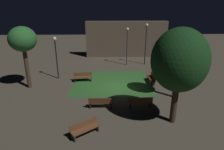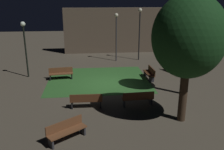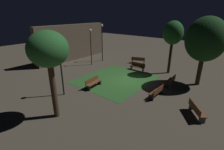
{
  "view_description": "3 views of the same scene",
  "coord_description": "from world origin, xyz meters",
  "px_view_note": "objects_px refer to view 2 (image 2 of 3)",
  "views": [
    {
      "loc": [
        -1.02,
        -17.04,
        7.63
      ],
      "look_at": [
        -0.52,
        0.47,
        1.01
      ],
      "focal_mm": 32.02,
      "sensor_mm": 36.0,
      "label": 1
    },
    {
      "loc": [
        -1.32,
        -16.49,
        5.97
      ],
      "look_at": [
        0.37,
        -0.09,
        0.71
      ],
      "focal_mm": 39.01,
      "sensor_mm": 36.0,
      "label": 2
    },
    {
      "loc": [
        -13.19,
        -8.68,
        6.46
      ],
      "look_at": [
        -1.13,
        1.13,
        0.62
      ],
      "focal_mm": 26.77,
      "sensor_mm": 36.0,
      "label": 3
    }
  ],
  "objects_px": {
    "bench_near_trees": "(86,100)",
    "bench_lawn_edge": "(138,98)",
    "bench_path_side": "(66,130)",
    "bench_front_left": "(175,67)",
    "bench_back_row": "(150,73)",
    "tree_left_canopy": "(189,37)",
    "lamp_post_plaza_east": "(140,26)",
    "tree_back_left": "(189,26)",
    "lamp_post_near_wall": "(25,40)",
    "lamp_post_plaza_west": "(116,29)",
    "bench_by_lamp": "(61,73)"
  },
  "relations": [
    {
      "from": "bench_front_left",
      "to": "tree_back_left",
      "type": "relative_size",
      "value": 0.33
    },
    {
      "from": "tree_back_left",
      "to": "lamp_post_near_wall",
      "type": "distance_m",
      "value": 11.85
    },
    {
      "from": "lamp_post_plaza_west",
      "to": "tree_back_left",
      "type": "bearing_deg",
      "value": -69.97
    },
    {
      "from": "bench_back_row",
      "to": "lamp_post_near_wall",
      "type": "bearing_deg",
      "value": 171.13
    },
    {
      "from": "bench_front_left",
      "to": "bench_back_row",
      "type": "height_order",
      "value": "same"
    },
    {
      "from": "bench_front_left",
      "to": "lamp_post_near_wall",
      "type": "relative_size",
      "value": 0.43
    },
    {
      "from": "bench_near_trees",
      "to": "bench_front_left",
      "type": "distance_m",
      "value": 9.55
    },
    {
      "from": "bench_front_left",
      "to": "tree_left_canopy",
      "type": "distance_m",
      "value": 9.21
    },
    {
      "from": "bench_back_row",
      "to": "lamp_post_plaza_east",
      "type": "xyz_separation_m",
      "value": [
        0.39,
        5.98,
        2.89
      ]
    },
    {
      "from": "bench_near_trees",
      "to": "bench_back_row",
      "type": "height_order",
      "value": "same"
    },
    {
      "from": "bench_front_left",
      "to": "lamp_post_plaza_east",
      "type": "relative_size",
      "value": 0.37
    },
    {
      "from": "lamp_post_plaza_east",
      "to": "lamp_post_near_wall",
      "type": "xyz_separation_m",
      "value": [
        -9.78,
        -4.52,
        -0.43
      ]
    },
    {
      "from": "bench_near_trees",
      "to": "bench_path_side",
      "type": "xyz_separation_m",
      "value": [
        -0.87,
        -3.16,
        0.0
      ]
    },
    {
      "from": "lamp_post_plaza_west",
      "to": "bench_lawn_edge",
      "type": "bearing_deg",
      "value": -89.99
    },
    {
      "from": "tree_left_canopy",
      "to": "tree_back_left",
      "type": "relative_size",
      "value": 1.09
    },
    {
      "from": "bench_lawn_edge",
      "to": "lamp_post_plaza_west",
      "type": "distance_m",
      "value": 10.88
    },
    {
      "from": "bench_back_row",
      "to": "tree_left_canopy",
      "type": "xyz_separation_m",
      "value": [
        -0.05,
        -6.63,
        3.75
      ]
    },
    {
      "from": "lamp_post_plaza_west",
      "to": "lamp_post_plaza_east",
      "type": "height_order",
      "value": "lamp_post_plaza_east"
    },
    {
      "from": "bench_front_left",
      "to": "tree_left_canopy",
      "type": "xyz_separation_m",
      "value": [
        -2.53,
        -8.03,
        3.75
      ]
    },
    {
      "from": "lamp_post_plaza_west",
      "to": "bench_by_lamp",
      "type": "bearing_deg",
      "value": -133.15
    },
    {
      "from": "bench_front_left",
      "to": "bench_back_row",
      "type": "bearing_deg",
      "value": -150.54
    },
    {
      "from": "tree_back_left",
      "to": "bench_front_left",
      "type": "bearing_deg",
      "value": 76.85
    },
    {
      "from": "tree_back_left",
      "to": "lamp_post_plaza_west",
      "type": "distance_m",
      "value": 9.71
    },
    {
      "from": "bench_back_row",
      "to": "tree_left_canopy",
      "type": "distance_m",
      "value": 7.62
    },
    {
      "from": "bench_back_row",
      "to": "tree_back_left",
      "type": "distance_m",
      "value": 5.24
    },
    {
      "from": "bench_front_left",
      "to": "lamp_post_plaza_east",
      "type": "distance_m",
      "value": 5.81
    },
    {
      "from": "bench_path_side",
      "to": "bench_front_left",
      "type": "bearing_deg",
      "value": 48.54
    },
    {
      "from": "bench_near_trees",
      "to": "bench_lawn_edge",
      "type": "height_order",
      "value": "same"
    },
    {
      "from": "bench_by_lamp",
      "to": "lamp_post_plaza_west",
      "type": "relative_size",
      "value": 0.4
    },
    {
      "from": "bench_by_lamp",
      "to": "lamp_post_plaza_east",
      "type": "bearing_deg",
      "value": 36.77
    },
    {
      "from": "bench_front_left",
      "to": "lamp_post_plaza_west",
      "type": "xyz_separation_m",
      "value": [
        -4.38,
        4.43,
        2.63
      ]
    },
    {
      "from": "bench_back_row",
      "to": "bench_path_side",
      "type": "distance_m",
      "value": 9.74
    },
    {
      "from": "bench_front_left",
      "to": "tree_back_left",
      "type": "height_order",
      "value": "tree_back_left"
    },
    {
      "from": "bench_front_left",
      "to": "lamp_post_near_wall",
      "type": "distance_m",
      "value": 12.12
    },
    {
      "from": "bench_near_trees",
      "to": "lamp_post_near_wall",
      "type": "bearing_deg",
      "value": 126.25
    },
    {
      "from": "bench_lawn_edge",
      "to": "lamp_post_plaza_east",
      "type": "distance_m",
      "value": 11.32
    },
    {
      "from": "bench_front_left",
      "to": "bench_lawn_edge",
      "type": "bearing_deg",
      "value": -125.55
    },
    {
      "from": "bench_back_row",
      "to": "bench_path_side",
      "type": "relative_size",
      "value": 1.04
    },
    {
      "from": "tree_back_left",
      "to": "lamp_post_near_wall",
      "type": "height_order",
      "value": "tree_back_left"
    },
    {
      "from": "bench_near_trees",
      "to": "bench_front_left",
      "type": "xyz_separation_m",
      "value": [
        7.33,
        6.12,
        0.0
      ]
    },
    {
      "from": "bench_front_left",
      "to": "tree_left_canopy",
      "type": "bearing_deg",
      "value": -107.46
    },
    {
      "from": "bench_near_trees",
      "to": "bench_front_left",
      "type": "relative_size",
      "value": 0.98
    },
    {
      "from": "lamp_post_plaza_east",
      "to": "bench_back_row",
      "type": "bearing_deg",
      "value": -93.7
    },
    {
      "from": "lamp_post_plaza_east",
      "to": "lamp_post_plaza_west",
      "type": "bearing_deg",
      "value": -176.14
    },
    {
      "from": "bench_back_row",
      "to": "tree_left_canopy",
      "type": "relative_size",
      "value": 0.29
    },
    {
      "from": "bench_lawn_edge",
      "to": "lamp_post_near_wall",
      "type": "bearing_deg",
      "value": 140.45
    },
    {
      "from": "bench_lawn_edge",
      "to": "lamp_post_plaza_east",
      "type": "relative_size",
      "value": 0.36
    },
    {
      "from": "bench_near_trees",
      "to": "bench_front_left",
      "type": "bearing_deg",
      "value": 39.87
    },
    {
      "from": "lamp_post_near_wall",
      "to": "bench_near_trees",
      "type": "bearing_deg",
      "value": -53.75
    },
    {
      "from": "bench_back_row",
      "to": "lamp_post_plaza_east",
      "type": "bearing_deg",
      "value": 86.3
    }
  ]
}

